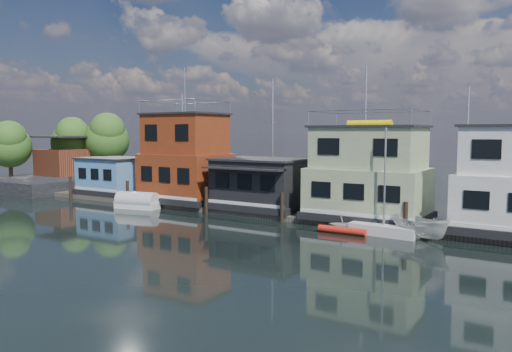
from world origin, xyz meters
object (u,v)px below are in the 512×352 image
Objects in this scene: houseboat_green at (368,175)px; day_sailer at (384,229)px; houseboat_dark at (261,183)px; houseboat_red at (186,160)px; houseboat_blue at (113,176)px; motorboat at (420,227)px; tarp_runabout at (137,202)px; red_kayak at (342,230)px; dinghy_white at (343,224)px.

day_sailer is at bearing -55.43° from houseboat_green.
day_sailer reaches higher than houseboat_dark.
houseboat_red is at bearing 174.29° from day_sailer.
houseboat_red is 8.18m from houseboat_dark.
houseboat_blue reaches higher than motorboat.
tarp_runabout is at bearing -120.93° from houseboat_red.
houseboat_blue reaches higher than tarp_runabout.
motorboat is at bearing -8.71° from houseboat_red.
red_kayak is (26.35, -4.37, -1.97)m from houseboat_blue.
houseboat_red is 2.87× the size of motorboat.
day_sailer reaches higher than houseboat_blue.
houseboat_dark is at bearing 99.40° from motorboat.
houseboat_dark is at bearing 41.37° from dinghy_white.
motorboat is at bearing -112.70° from dinghy_white.
houseboat_green reaches higher than day_sailer.
houseboat_green reaches higher than motorboat.
houseboat_red is at bearing 0.00° from houseboat_blue.
motorboat is 0.60× the size of day_sailer.
dinghy_white is at bearing -10.97° from tarp_runabout.
dinghy_white is (18.86, 0.19, -0.06)m from tarp_runabout.
dinghy_white is (-0.41, -3.59, -3.03)m from houseboat_green.
houseboat_red reaches higher than dinghy_white.
houseboat_blue is 29.00m from day_sailer.
day_sailer is (28.76, -3.28, -1.79)m from houseboat_blue.
dinghy_white is at bearing 107.99° from red_kayak.
day_sailer is (2.67, 0.32, -0.11)m from dinghy_white.
tarp_runabout reaches higher than dinghy_white.
houseboat_green is at bearing 0.12° from houseboat_dark.
houseboat_dark is at bearing 153.40° from red_kayak.
dinghy_white is 0.28× the size of day_sailer.
dinghy_white is 0.61× the size of red_kayak.
tarp_runabout is at bearing 177.83° from red_kayak.
day_sailer is (2.41, 1.09, 0.17)m from red_kayak.
houseboat_blue is at bearing 140.79° from tarp_runabout.
houseboat_dark is 11.89m from day_sailer.
houseboat_dark is 14.04m from motorboat.
houseboat_dark is 10.10m from red_kayak.
houseboat_green reaches higher than red_kayak.
houseboat_red is at bearing 104.31° from motorboat.
tarp_runabout is at bearing 64.54° from dinghy_white.
day_sailer is (11.26, -3.26, -2.01)m from houseboat_dark.
houseboat_green is 5.48m from red_kayak.
houseboat_blue is 1.58× the size of tarp_runabout.
motorboat is 23.83m from tarp_runabout.
houseboat_blue is 31.26m from motorboat.
houseboat_red is 22.06m from motorboat.
houseboat_red is 17.35m from dinghy_white.
motorboat is at bearing -35.94° from houseboat_green.
houseboat_red is 5.65m from tarp_runabout.
houseboat_green is (9.00, 0.02, 1.13)m from houseboat_dark.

